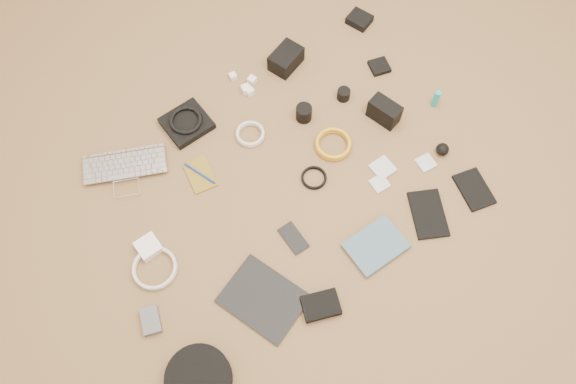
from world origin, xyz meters
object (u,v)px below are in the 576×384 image
laptop (126,176)px  headphone_case (199,379)px  dslr_camera (286,59)px  phone (293,238)px  paperback (389,263)px  tablet (263,299)px

laptop → headphone_case: size_ratio=1.47×
dslr_camera → phone: dslr_camera is taller
laptop → headphone_case: (-0.11, -0.79, 0.02)m
phone → paperback: paperback is taller
dslr_camera → phone: bearing=-141.8°
dslr_camera → tablet: (-0.59, -0.80, -0.03)m
laptop → phone: laptop is taller
tablet → phone: bearing=9.9°
laptop → paperback: size_ratio=1.55×
tablet → headphone_case: bearing=177.9°
laptop → dslr_camera: size_ratio=2.32×
dslr_camera → paperback: (-0.15, -0.93, -0.03)m
tablet → laptop: bearing=83.3°
laptop → paperback: (0.63, -0.80, -0.00)m
laptop → paperback: bearing=-29.9°
laptop → paperback: laptop is taller
tablet → phone: tablet is taller
dslr_camera → paperback: bearing=-121.1°
laptop → tablet: (0.20, -0.68, -0.01)m
tablet → headphone_case: (-0.31, -0.12, 0.02)m
headphone_case → paperback: (0.75, -0.01, -0.02)m
laptop → phone: size_ratio=2.67×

